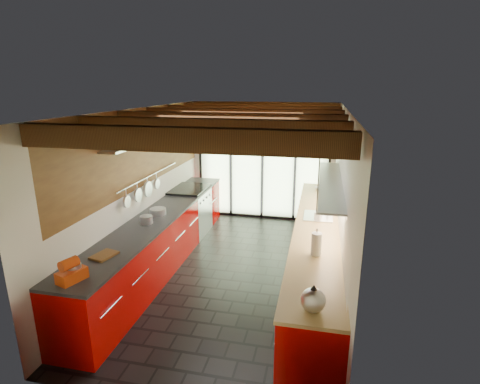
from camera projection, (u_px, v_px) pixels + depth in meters
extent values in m
plane|color=black|center=(235.00, 272.00, 6.12)|extent=(5.50, 5.50, 0.00)
plane|color=silver|center=(263.00, 162.00, 8.35)|extent=(3.20, 0.00, 3.20)
plane|color=silver|center=(162.00, 286.00, 3.18)|extent=(3.20, 0.00, 3.20)
plane|color=silver|center=(139.00, 190.00, 6.10)|extent=(0.00, 5.50, 5.50)
plane|color=silver|center=(342.00, 203.00, 5.44)|extent=(0.00, 5.50, 5.50)
plane|color=#472814|center=(235.00, 110.00, 5.41)|extent=(5.50, 5.50, 0.00)
cube|color=#593316|center=(177.00, 139.00, 3.33)|extent=(3.14, 0.14, 0.22)
cube|color=#593316|center=(207.00, 128.00, 4.17)|extent=(3.14, 0.14, 0.22)
cube|color=#593316|center=(227.00, 121.00, 5.02)|extent=(3.14, 0.14, 0.22)
cube|color=#593316|center=(241.00, 116.00, 5.86)|extent=(3.14, 0.14, 0.22)
cube|color=#593316|center=(252.00, 112.00, 6.71)|extent=(3.14, 0.14, 0.22)
cube|color=#593316|center=(260.00, 109.00, 7.55)|extent=(3.14, 0.14, 0.22)
cube|color=brown|center=(263.00, 114.00, 8.02)|extent=(3.14, 0.06, 0.50)
plane|color=brown|center=(144.00, 147.00, 6.09)|extent=(0.00, 4.90, 4.90)
plane|color=#C6EAAD|center=(263.00, 172.00, 8.40)|extent=(2.90, 0.00, 2.90)
cube|color=black|center=(201.00, 169.00, 8.68)|extent=(0.05, 0.04, 2.15)
cube|color=black|center=(329.00, 175.00, 8.08)|extent=(0.05, 0.04, 2.15)
cube|color=black|center=(262.00, 172.00, 8.35)|extent=(0.06, 0.05, 2.15)
cube|color=black|center=(263.00, 123.00, 8.06)|extent=(2.90, 0.05, 0.06)
cylinder|color=#B2160E|center=(263.00, 114.00, 7.98)|extent=(0.34, 0.04, 0.34)
cylinder|color=beige|center=(263.00, 114.00, 7.96)|extent=(0.28, 0.02, 0.28)
cube|color=#AB0200|center=(161.00, 240.00, 6.27)|extent=(0.65, 5.00, 0.88)
cube|color=black|center=(159.00, 214.00, 6.14)|extent=(0.68, 5.00, 0.04)
cube|color=silver|center=(190.00, 213.00, 7.63)|extent=(0.66, 0.90, 0.90)
cube|color=black|center=(189.00, 190.00, 7.49)|extent=(0.65, 0.90, 0.06)
cube|color=#AB0200|center=(316.00, 255.00, 5.74)|extent=(0.65, 5.00, 0.88)
cube|color=#AA8752|center=(318.00, 227.00, 5.61)|extent=(0.68, 5.00, 0.04)
cube|color=white|center=(296.00, 242.00, 6.18)|extent=(0.02, 0.60, 0.84)
cube|color=silver|center=(318.00, 216.00, 5.98)|extent=(0.45, 0.52, 0.02)
cylinder|color=silver|center=(328.00, 206.00, 5.90)|extent=(0.02, 0.02, 0.34)
torus|color=silver|center=(325.00, 196.00, 5.87)|extent=(0.14, 0.02, 0.14)
plane|color=silver|center=(321.00, 161.00, 5.64)|extent=(0.00, 3.00, 3.00)
cube|color=#9EA0A5|center=(331.00, 183.00, 5.69)|extent=(0.34, 3.00, 0.03)
cube|color=#9EA0A5|center=(334.00, 139.00, 5.51)|extent=(0.34, 3.00, 0.03)
cylinder|color=silver|center=(150.00, 176.00, 6.32)|extent=(0.02, 2.20, 0.02)
cube|color=silver|center=(150.00, 139.00, 6.03)|extent=(0.28, 2.60, 0.03)
cylinder|color=silver|center=(127.00, 202.00, 5.51)|extent=(0.04, 0.18, 0.18)
cylinder|color=silver|center=(138.00, 195.00, 5.84)|extent=(0.04, 0.22, 0.22)
cylinder|color=silver|center=(148.00, 189.00, 6.17)|extent=(0.04, 0.26, 0.26)
cylinder|color=silver|center=(157.00, 184.00, 6.50)|extent=(0.04, 0.18, 0.18)
cube|color=#CD4010|center=(72.00, 275.00, 4.00)|extent=(0.26, 0.34, 0.13)
cylinder|color=#CD4010|center=(69.00, 264.00, 3.94)|extent=(0.17, 0.22, 0.12)
cylinder|color=silver|center=(75.00, 270.00, 4.04)|extent=(0.19, 0.19, 0.13)
cylinder|color=silver|center=(146.00, 220.00, 5.67)|extent=(0.23, 0.23, 0.12)
cylinder|color=silver|center=(158.00, 212.00, 6.06)|extent=(0.35, 0.35, 0.10)
cube|color=brown|center=(104.00, 255.00, 4.59)|extent=(0.28, 0.35, 0.03)
sphere|color=silver|center=(313.00, 299.00, 3.46)|extent=(0.28, 0.28, 0.23)
cone|color=black|center=(314.00, 287.00, 3.43)|extent=(0.10, 0.10, 0.06)
cylinder|color=silver|center=(314.00, 291.00, 3.58)|extent=(0.04, 0.09, 0.05)
cylinder|color=white|center=(316.00, 244.00, 4.59)|extent=(0.16, 0.16, 0.29)
cylinder|color=silver|center=(317.00, 231.00, 4.54)|extent=(0.03, 0.03, 0.05)
imported|color=silver|center=(318.00, 215.00, 5.77)|extent=(0.12, 0.12, 0.20)
imported|color=silver|center=(319.00, 188.00, 7.53)|extent=(0.21, 0.21, 0.05)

